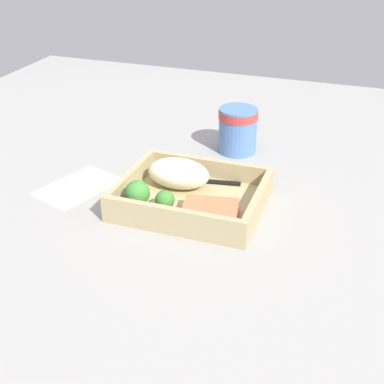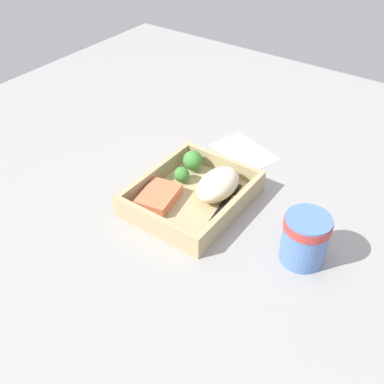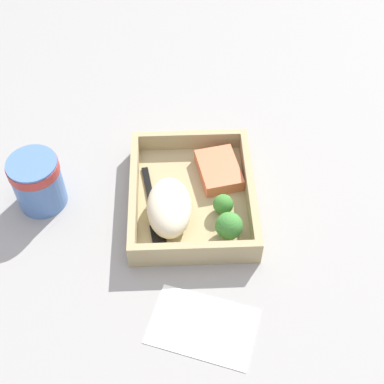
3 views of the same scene
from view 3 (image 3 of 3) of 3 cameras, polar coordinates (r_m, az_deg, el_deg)
ground_plane at (r=90.94cm, az=0.00°, el=-1.46°), size 160.00×160.00×2.00cm
takeout_tray at (r=89.67cm, az=0.00°, el=-0.84°), size 24.70×20.34×1.20cm
tray_rim at (r=87.81cm, az=0.00°, el=0.11°), size 24.70×20.34×3.55cm
salmon_fillet at (r=91.66cm, az=2.87°, el=2.34°), size 10.09×8.17×2.34cm
mashed_potatoes at (r=84.67cm, az=-2.45°, el=-1.65°), size 11.50×7.11×5.36cm
broccoli_floret_1 at (r=82.73cm, az=3.97°, el=-3.65°), size 4.32×4.32×4.86cm
broccoli_floret_2 at (r=86.04cm, az=3.34°, el=-1.34°), size 3.32×3.32×3.65cm
fork at (r=87.77cm, az=-4.20°, el=-1.77°), size 15.85×4.25×0.44cm
paper_cup at (r=89.78cm, az=-16.20°, el=1.23°), size 8.24×8.24×9.53cm
receipt_slip at (r=78.35cm, az=1.16°, el=-14.11°), size 13.90×17.21×0.24cm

